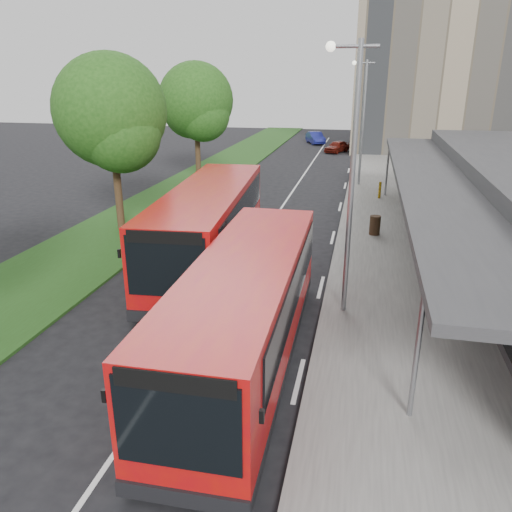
{
  "coord_description": "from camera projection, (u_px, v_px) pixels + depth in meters",
  "views": [
    {
      "loc": [
        4.54,
        -12.68,
        7.23
      ],
      "look_at": [
        1.18,
        2.7,
        1.5
      ],
      "focal_mm": 35.0,
      "sensor_mm": 36.0,
      "label": 1
    }
  ],
  "objects": [
    {
      "name": "bus_second",
      "position": [
        209.0,
        227.0,
        19.57
      ],
      "size": [
        3.69,
        11.29,
        3.15
      ],
      "rotation": [
        0.0,
        0.0,
        0.08
      ],
      "color": "#B01209",
      "rests_on": "ground"
    },
    {
      "name": "tree_mid",
      "position": [
        112.0,
        118.0,
        22.91
      ],
      "size": [
        5.15,
        5.15,
        8.28
      ],
      "color": "#372716",
      "rests_on": "ground"
    },
    {
      "name": "ground",
      "position": [
        199.0,
        330.0,
        15.02
      ],
      "size": [
        120.0,
        120.0,
        0.0
      ],
      "primitive_type": "plane",
      "color": "black",
      "rests_on": "ground"
    },
    {
      "name": "litter_bin",
      "position": [
        375.0,
        225.0,
        23.36
      ],
      "size": [
        0.6,
        0.6,
        0.9
      ],
      "primitive_type": "cylinder",
      "rotation": [
        0.0,
        0.0,
        -0.25
      ],
      "color": "#342315",
      "rests_on": "pavement"
    },
    {
      "name": "office_block",
      "position": [
        474.0,
        55.0,
        47.7
      ],
      "size": [
        22.0,
        12.0,
        18.0
      ],
      "primitive_type": "cube",
      "color": "tan",
      "rests_on": "ground"
    },
    {
      "name": "pavement",
      "position": [
        386.0,
        193.0,
        32.16
      ],
      "size": [
        5.0,
        80.0,
        0.15
      ],
      "primitive_type": "cube",
      "color": "slate",
      "rests_on": "ground"
    },
    {
      "name": "car_far",
      "position": [
        315.0,
        138.0,
        55.51
      ],
      "size": [
        2.66,
        4.12,
        1.28
      ],
      "primitive_type": "imported",
      "rotation": [
        0.0,
        0.0,
        0.37
      ],
      "color": "navy",
      "rests_on": "ground"
    },
    {
      "name": "grass_verge",
      "position": [
        194.0,
        184.0,
        34.77
      ],
      "size": [
        5.0,
        80.0,
        0.1
      ],
      "primitive_type": "cube",
      "color": "#1F4014",
      "rests_on": "ground"
    },
    {
      "name": "tree_far",
      "position": [
        196.0,
        105.0,
        33.96
      ],
      "size": [
        5.08,
        5.08,
        8.16
      ],
      "color": "#372716",
      "rests_on": "ground"
    },
    {
      "name": "kerb_dashes",
      "position": [
        343.0,
        195.0,
        31.8
      ],
      "size": [
        0.12,
        56.0,
        0.01
      ],
      "color": "silver",
      "rests_on": "ground"
    },
    {
      "name": "car_near",
      "position": [
        337.0,
        146.0,
        49.23
      ],
      "size": [
        2.63,
        3.64,
        1.15
      ],
      "primitive_type": "imported",
      "rotation": [
        0.0,
        0.0,
        -0.42
      ],
      "color": "#58140C",
      "rests_on": "ground"
    },
    {
      "name": "lane_centre_line",
      "position": [
        281.0,
        208.0,
        28.79
      ],
      "size": [
        0.12,
        70.0,
        0.01
      ],
      "primitive_type": "cube",
      "color": "silver",
      "rests_on": "ground"
    },
    {
      "name": "bus_main",
      "position": [
        246.0,
        311.0,
        12.88
      ],
      "size": [
        2.79,
        10.31,
        2.9
      ],
      "rotation": [
        0.0,
        0.0,
        0.01
      ],
      "color": "#B01209",
      "rests_on": "ground"
    },
    {
      "name": "bollard",
      "position": [
        380.0,
        190.0,
        30.25
      ],
      "size": [
        0.21,
        0.21,
        1.01
      ],
      "primitive_type": "cylinder",
      "rotation": [
        0.0,
        0.0,
        0.35
      ],
      "color": "#FFB80D",
      "rests_on": "pavement"
    },
    {
      "name": "lamp_post_far",
      "position": [
        362.0,
        115.0,
        32.78
      ],
      "size": [
        1.44,
        0.28,
        8.0
      ],
      "color": "gray",
      "rests_on": "pavement"
    },
    {
      "name": "lamp_post_near",
      "position": [
        350.0,
        167.0,
        14.42
      ],
      "size": [
        1.44,
        0.28,
        8.0
      ],
      "color": "gray",
      "rests_on": "pavement"
    }
  ]
}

